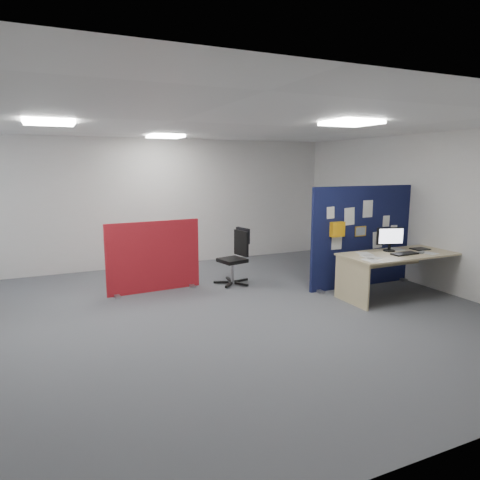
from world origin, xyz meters
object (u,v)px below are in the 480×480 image
object	(u,v)px
navy_divider	(363,237)
main_desk	(396,262)
red_divider	(154,257)
monitor_main	(390,238)
office_chair	(237,253)

from	to	relation	value
navy_divider	main_desk	xyz separation A→B (m)	(0.12, -0.72, -0.33)
main_desk	red_divider	size ratio (longest dim) A/B	1.20
monitor_main	red_divider	bearing A→B (deg)	169.90
office_chair	red_divider	bearing A→B (deg)	162.89
navy_divider	monitor_main	bearing A→B (deg)	-81.99
main_desk	red_divider	distance (m)	4.05
navy_divider	red_divider	bearing A→B (deg)	161.24
navy_divider	monitor_main	size ratio (longest dim) A/B	4.84
main_desk	red_divider	world-z (taller)	red_divider
red_divider	office_chair	distance (m)	1.50
navy_divider	red_divider	xyz separation A→B (m)	(-3.46, 1.18, -0.30)
main_desk	monitor_main	xyz separation A→B (m)	(-0.04, 0.14, 0.39)
monitor_main	office_chair	distance (m)	2.65
navy_divider	red_divider	distance (m)	3.67
red_divider	office_chair	world-z (taller)	red_divider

